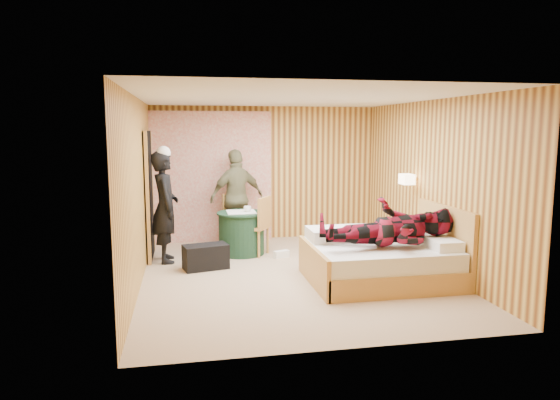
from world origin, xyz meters
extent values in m
cube|color=tan|center=(0.00, 0.00, 0.00)|extent=(4.20, 5.00, 0.01)
cube|color=silver|center=(0.00, 0.00, 2.50)|extent=(4.20, 5.00, 0.01)
cube|color=#E2BA56|center=(0.00, 2.50, 1.25)|extent=(4.20, 0.02, 2.50)
cube|color=#E2BA56|center=(-2.10, 0.00, 1.25)|extent=(0.02, 5.00, 2.50)
cube|color=#E2BA56|center=(2.10, 0.00, 1.25)|extent=(0.02, 5.00, 2.50)
cube|color=beige|center=(-1.00, 2.43, 1.20)|extent=(2.20, 0.08, 2.40)
cube|color=black|center=(-2.06, 1.40, 1.02)|extent=(0.06, 0.90, 2.05)
cylinder|color=gold|center=(2.00, 0.45, 1.30)|extent=(0.18, 0.04, 0.04)
cube|color=#FFE0B2|center=(1.92, 0.45, 1.30)|extent=(0.18, 0.24, 0.16)
cube|color=tan|center=(1.10, -0.53, 0.14)|extent=(1.87, 1.49, 0.28)
cube|color=white|center=(1.10, -0.53, 0.40)|extent=(1.81, 1.44, 0.23)
cube|color=tan|center=(0.17, -0.53, 0.26)|extent=(0.06, 1.49, 0.52)
cube|color=tan|center=(2.06, -0.53, 0.51)|extent=(0.06, 1.49, 1.03)
cube|color=white|center=(1.83, -0.89, 0.58)|extent=(0.35, 0.51, 0.13)
cube|color=white|center=(1.83, -0.18, 0.58)|extent=(0.35, 0.51, 0.13)
cube|color=white|center=(0.77, -0.11, 0.60)|extent=(1.12, 0.56, 0.17)
cube|color=tan|center=(1.88, 0.14, 0.29)|extent=(0.43, 0.59, 0.59)
cube|color=tan|center=(1.88, 0.14, 0.48)|extent=(0.45, 0.61, 0.03)
cylinder|color=#1E422A|center=(-0.58, 1.35, 0.34)|extent=(0.75, 0.75, 0.69)
cylinder|color=#1E422A|center=(-0.58, 1.35, 0.69)|extent=(0.81, 0.81, 0.03)
cube|color=white|center=(-0.58, 1.35, 0.71)|extent=(0.56, 0.56, 0.01)
cube|color=tan|center=(-0.58, 1.92, 0.45)|extent=(0.53, 0.53, 0.05)
cube|color=tan|center=(-0.64, 2.10, 0.70)|extent=(0.41, 0.17, 0.46)
cylinder|color=tan|center=(-0.69, 1.70, 0.21)|extent=(0.04, 0.04, 0.43)
cylinder|color=tan|center=(-0.48, 2.13, 0.21)|extent=(0.04, 0.04, 0.43)
cube|color=tan|center=(-0.39, 1.26, 0.47)|extent=(0.61, 0.61, 0.05)
cube|color=tan|center=(-0.22, 1.15, 0.73)|extent=(0.28, 0.39, 0.48)
cylinder|color=tan|center=(-0.44, 1.51, 0.23)|extent=(0.04, 0.04, 0.45)
cylinder|color=tan|center=(-0.34, 1.02, 0.23)|extent=(0.04, 0.04, 0.45)
cube|color=black|center=(-1.21, 0.54, 0.18)|extent=(0.71, 0.49, 0.37)
cube|color=white|center=(-0.61, 1.30, 0.07)|extent=(0.32, 0.21, 0.13)
cube|color=white|center=(0.03, 0.99, 0.06)|extent=(0.27, 0.18, 0.11)
imported|color=black|center=(-1.80, 1.09, 0.87)|extent=(0.48, 0.68, 1.74)
imported|color=#716F4B|center=(-0.58, 2.03, 0.86)|extent=(1.09, 0.72, 1.72)
imported|color=maroon|center=(1.15, -0.73, 0.94)|extent=(0.86, 0.67, 1.77)
imported|color=white|center=(1.88, 0.09, 0.60)|extent=(0.24, 0.27, 0.02)
imported|color=white|center=(1.88, 0.09, 0.62)|extent=(0.23, 0.27, 0.02)
imported|color=white|center=(1.88, 0.27, 0.63)|extent=(0.13, 0.13, 0.09)
imported|color=white|center=(-0.48, 1.30, 0.77)|extent=(0.13, 0.13, 0.10)
camera|label=1|loc=(-1.47, -6.79, 2.07)|focal=32.00mm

